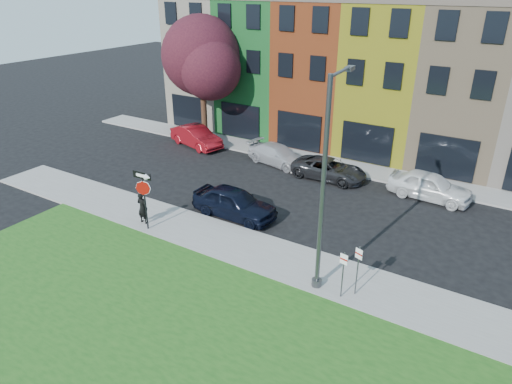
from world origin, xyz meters
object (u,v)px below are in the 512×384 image
Objects in this scene: sedan_near at (234,203)px; street_lamp at (325,188)px; stop_sign at (143,189)px; man at (142,208)px.

sedan_near is 7.87m from street_lamp.
street_lamp is at bearing -115.75° from sedan_near.
man is (-0.61, 0.37, -1.31)m from stop_sign.
stop_sign is 1.82× the size of man.
stop_sign is 4.73m from sedan_near.
street_lamp is at bearing -0.84° from stop_sign.
stop_sign reaches higher than sedan_near.
stop_sign is at bearing 147.66° from man.
street_lamp reaches higher than man.
man reaches higher than sedan_near.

